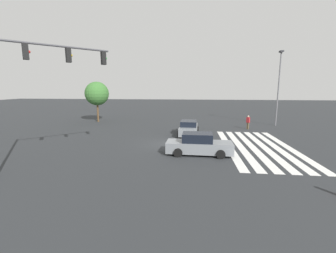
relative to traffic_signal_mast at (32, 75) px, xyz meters
The scene contains 8 objects.
ground_plane 11.14m from the traffic_signal_mast, 45.00° to the right, with size 149.34×149.34×0.00m, color #2B2D30.
crosswalk_markings 16.81m from the traffic_signal_mast, 64.44° to the right, with size 12.29×5.35×0.01m.
traffic_signal_mast is the anchor object (origin of this frame).
car_1 14.73m from the traffic_signal_mast, 37.91° to the right, with size 4.39×2.14×1.47m.
car_2 11.31m from the traffic_signal_mast, 66.37° to the right, with size 2.01×4.78×1.58m.
pedestrian 21.97m from the traffic_signal_mast, 45.85° to the right, with size 0.41×0.41×1.61m.
street_light_pole_a 26.59m from the traffic_signal_mast, 47.46° to the right, with size 0.80×0.36×9.27m.
tree_corner_a 19.25m from the traffic_signal_mast, 13.44° to the left, with size 3.30×3.30×5.65m.
Camera 1 is at (-18.71, -2.02, 4.81)m, focal length 24.00 mm.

